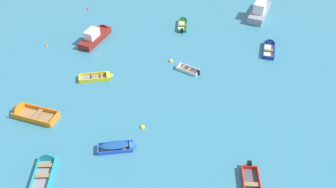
{
  "coord_description": "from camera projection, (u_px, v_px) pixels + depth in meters",
  "views": [
    {
      "loc": [
        3.0,
        -0.2,
        20.43
      ],
      "look_at": [
        0.0,
        23.04,
        0.15
      ],
      "focal_mm": 35.97,
      "sensor_mm": 36.0,
      "label": 1
    }
  ],
  "objects": [
    {
      "name": "mooring_buoy_far_field",
      "position": [
        88.0,
        9.0,
        44.07
      ],
      "size": [
        0.38,
        0.38,
        0.38
      ],
      "primitive_type": "sphere",
      "color": "red",
      "rests_on": "ground_plane"
    },
    {
      "name": "motor_launch_maroon_back_row_center",
      "position": [
        97.0,
        35.0,
        38.17
      ],
      "size": [
        2.73,
        5.42,
        1.82
      ],
      "color": "maroon",
      "rests_on": "ground_plane"
    },
    {
      "name": "rowboat_deep_blue_outer_left",
      "position": [
        269.0,
        45.0,
        37.16
      ],
      "size": [
        1.61,
        3.79,
        1.07
      ],
      "color": "beige",
      "rests_on": "ground_plane"
    },
    {
      "name": "mooring_buoy_trailing",
      "position": [
        142.0,
        127.0,
        28.01
      ],
      "size": [
        0.42,
        0.42,
        0.42
      ],
      "primitive_type": "sphere",
      "color": "yellow",
      "rests_on": "ground_plane"
    },
    {
      "name": "mooring_buoy_midfield",
      "position": [
        46.0,
        46.0,
        37.42
      ],
      "size": [
        0.3,
        0.3,
        0.3
      ],
      "primitive_type": "sphere",
      "color": "orange",
      "rests_on": "ground_plane"
    },
    {
      "name": "mooring_buoy_near_foreground",
      "position": [
        171.0,
        61.0,
        35.19
      ],
      "size": [
        0.45,
        0.45,
        0.45
      ],
      "primitive_type": "sphere",
      "color": "yellow",
      "rests_on": "ground_plane"
    },
    {
      "name": "rowboat_orange_cluster_outer",
      "position": [
        25.0,
        112.0,
        29.06
      ],
      "size": [
        4.56,
        2.27,
        1.41
      ],
      "color": "#99754C",
      "rests_on": "ground_plane"
    },
    {
      "name": "rowboat_blue_near_left",
      "position": [
        121.0,
        146.0,
        26.1
      ],
      "size": [
        3.22,
        1.68,
        0.89
      ],
      "color": "gray",
      "rests_on": "ground_plane"
    },
    {
      "name": "rowboat_green_far_right",
      "position": [
        183.0,
        22.0,
        41.12
      ],
      "size": [
        1.21,
        3.42,
        0.98
      ],
      "color": "beige",
      "rests_on": "ground_plane"
    },
    {
      "name": "rowboat_turquoise_midfield_right",
      "position": [
        47.0,
        164.0,
        24.93
      ],
      "size": [
        1.81,
        3.77,
        1.18
      ],
      "color": "gray",
      "rests_on": "ground_plane"
    },
    {
      "name": "rowboat_white_foreground_center",
      "position": [
        183.0,
        68.0,
        34.08
      ],
      "size": [
        2.81,
        1.9,
        0.83
      ],
      "color": "#4C4C51",
      "rests_on": "ground_plane"
    },
    {
      "name": "rowboat_yellow_center",
      "position": [
        103.0,
        77.0,
        32.92
      ],
      "size": [
        3.51,
        1.89,
        0.98
      ],
      "color": "gray",
      "rests_on": "ground_plane"
    },
    {
      "name": "motor_launch_grey_back_row_right",
      "position": [
        260.0,
        9.0,
        42.63
      ],
      "size": [
        3.35,
        6.5,
        2.31
      ],
      "color": "gray",
      "rests_on": "ground_plane"
    }
  ]
}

